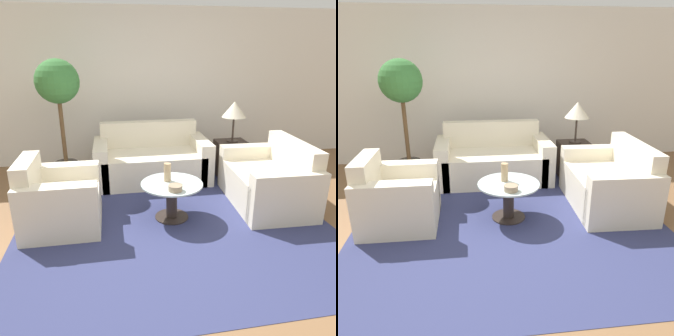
% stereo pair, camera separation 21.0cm
% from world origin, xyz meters
% --- Properties ---
extents(ground_plane, '(14.00, 14.00, 0.00)m').
position_xyz_m(ground_plane, '(0.00, 0.00, 0.00)').
color(ground_plane, brown).
extents(wall_back, '(10.00, 0.06, 2.60)m').
position_xyz_m(wall_back, '(0.00, 3.02, 1.30)').
color(wall_back, white).
rests_on(wall_back, ground_plane).
extents(rug, '(3.57, 3.50, 0.01)m').
position_xyz_m(rug, '(0.14, 0.68, 0.00)').
color(rug, navy).
rests_on(rug, ground_plane).
extents(sofa_main, '(1.71, 0.91, 0.85)m').
position_xyz_m(sofa_main, '(0.08, 2.01, 0.29)').
color(sofa_main, beige).
rests_on(sofa_main, ground_plane).
extents(armchair, '(0.84, 0.87, 0.82)m').
position_xyz_m(armchair, '(-1.17, 0.72, 0.29)').
color(armchair, beige).
rests_on(armchair, ground_plane).
extents(loveseat, '(0.91, 1.37, 0.84)m').
position_xyz_m(loveseat, '(1.50, 0.87, 0.29)').
color(loveseat, beige).
rests_on(loveseat, ground_plane).
extents(coffee_table, '(0.73, 0.73, 0.45)m').
position_xyz_m(coffee_table, '(0.14, 0.68, 0.29)').
color(coffee_table, '#332823').
rests_on(coffee_table, ground_plane).
extents(side_table, '(0.47, 0.47, 0.56)m').
position_xyz_m(side_table, '(1.35, 1.92, 0.28)').
color(side_table, '#332823').
rests_on(side_table, ground_plane).
extents(table_lamp, '(0.37, 0.37, 0.63)m').
position_xyz_m(table_lamp, '(1.35, 1.92, 1.05)').
color(table_lamp, '#332823').
rests_on(table_lamp, side_table).
extents(potted_plant, '(0.61, 0.61, 1.81)m').
position_xyz_m(potted_plant, '(-1.21, 2.06, 1.30)').
color(potted_plant, '#3D3833').
rests_on(potted_plant, ground_plane).
extents(vase, '(0.08, 0.08, 0.22)m').
position_xyz_m(vase, '(0.11, 0.75, 0.56)').
color(vase, tan).
rests_on(vase, coffee_table).
extents(bowl, '(0.16, 0.16, 0.07)m').
position_xyz_m(bowl, '(0.14, 0.46, 0.48)').
color(bowl, gray).
rests_on(bowl, coffee_table).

